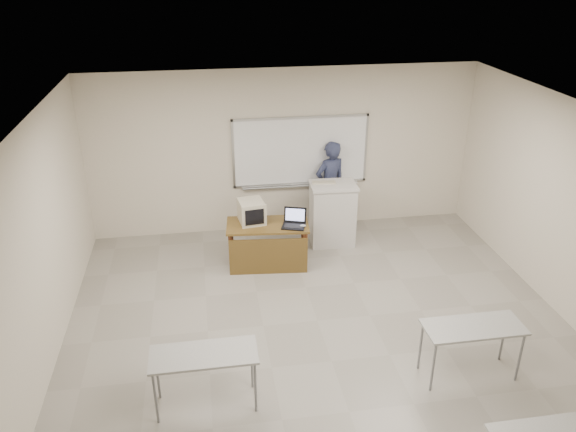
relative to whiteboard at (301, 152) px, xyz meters
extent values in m
cube|color=gray|center=(-0.30, -3.97, -1.49)|extent=(7.00, 8.00, 0.01)
cube|color=white|center=(0.00, 0.00, 0.02)|extent=(2.40, 0.03, 1.20)
cube|color=#B7BABC|center=(0.00, 0.00, 0.64)|extent=(2.48, 0.04, 0.04)
cube|color=#B7BABC|center=(0.00, 0.00, -0.60)|extent=(2.48, 0.04, 0.04)
cube|color=#B7BABC|center=(-1.22, 0.00, 0.02)|extent=(0.04, 0.04, 1.28)
cube|color=#B7BABC|center=(1.22, 0.00, 0.02)|extent=(0.04, 0.04, 1.28)
cube|color=#B7BABC|center=(0.00, -0.05, -0.64)|extent=(2.16, 0.07, 0.02)
cube|color=#A5A49F|center=(-1.90, -4.47, -0.77)|extent=(1.20, 0.50, 0.03)
cylinder|color=slate|center=(-2.45, -4.67, -1.13)|extent=(0.03, 0.03, 0.70)
cylinder|color=slate|center=(-1.35, -4.67, -1.13)|extent=(0.03, 0.03, 0.70)
cylinder|color=slate|center=(-2.45, -4.27, -1.13)|extent=(0.03, 0.03, 0.70)
cylinder|color=slate|center=(-1.35, -4.27, -1.13)|extent=(0.03, 0.03, 0.70)
cube|color=#A5A49F|center=(1.30, -4.47, -0.77)|extent=(1.20, 0.50, 0.03)
cylinder|color=slate|center=(0.75, -4.67, -1.13)|extent=(0.03, 0.03, 0.70)
cylinder|color=slate|center=(1.85, -4.67, -1.13)|extent=(0.03, 0.03, 0.70)
cylinder|color=slate|center=(0.75, -4.27, -1.13)|extent=(0.03, 0.03, 0.70)
cylinder|color=slate|center=(1.85, -4.27, -1.13)|extent=(0.03, 0.03, 0.70)
cube|color=brown|center=(-0.79, -1.37, -0.75)|extent=(1.33, 0.67, 0.04)
cube|color=brown|center=(-0.79, -1.68, -1.17)|extent=(1.27, 0.03, 0.63)
cylinder|color=#482311|center=(-1.40, -1.64, -1.12)|extent=(0.06, 0.06, 0.71)
cylinder|color=#482311|center=(-0.18, -1.64, -1.12)|extent=(0.06, 0.06, 0.71)
cylinder|color=#482311|center=(-1.40, -1.09, -1.12)|extent=(0.06, 0.06, 0.71)
cylinder|color=#482311|center=(-0.18, -1.09, -1.12)|extent=(0.06, 0.06, 0.71)
cube|color=#BAB6B2|center=(0.44, -0.77, -0.94)|extent=(0.76, 0.54, 1.09)
cube|color=#BAB6B2|center=(0.44, -0.77, -0.37)|extent=(0.80, 0.58, 0.04)
cube|color=#B3AA92|center=(-1.04, -1.22, -0.55)|extent=(0.39, 0.41, 0.36)
cube|color=#B3AA92|center=(-1.04, -1.44, -0.55)|extent=(0.40, 0.04, 0.38)
cube|color=black|center=(-1.04, -1.46, -0.55)|extent=(0.31, 0.01, 0.26)
cube|color=black|center=(-0.39, -1.55, -0.72)|extent=(0.36, 0.26, 0.02)
cube|color=black|center=(-0.39, -1.56, -0.71)|extent=(0.30, 0.15, 0.01)
cube|color=black|center=(-0.39, -1.38, -0.59)|extent=(0.36, 0.08, 0.25)
cube|color=#A7B2F4|center=(-0.39, -1.39, -0.58)|extent=(0.31, 0.06, 0.19)
ellipsoid|color=#A2A5A9|center=(-0.24, -1.57, -0.71)|extent=(0.12, 0.10, 0.04)
cube|color=#B3AA92|center=(0.29, -0.69, -0.34)|extent=(0.42, 0.19, 0.02)
imported|color=black|center=(0.54, -0.12, -0.63)|extent=(0.72, 0.59, 1.69)
camera|label=1|loc=(-1.76, -9.53, 3.29)|focal=35.00mm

